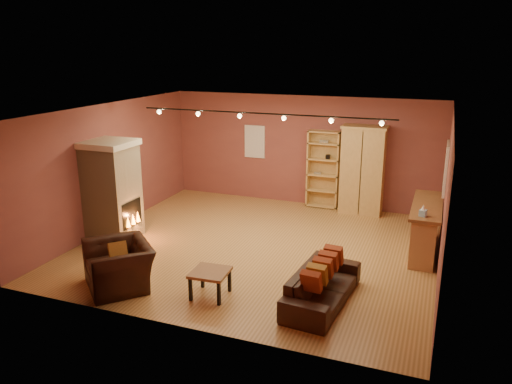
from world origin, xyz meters
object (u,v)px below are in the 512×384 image
at_px(fireplace, 112,190).
at_px(loveseat, 323,280).
at_px(bookcase, 324,168).
at_px(armoire, 363,170).
at_px(coffee_table, 210,275).
at_px(bar_counter, 425,228).
at_px(armchair, 119,258).

distance_m(fireplace, loveseat, 5.02).
height_order(bookcase, loveseat, bookcase).
xyz_separation_m(armoire, coffee_table, (-1.59, -5.22, -0.71)).
bearing_deg(bar_counter, loveseat, -117.25).
distance_m(bookcase, coffee_table, 5.45).
xyz_separation_m(bar_counter, coffee_table, (-3.19, -3.20, -0.13)).
distance_m(loveseat, coffee_table, 1.83).
distance_m(fireplace, bar_counter, 6.46).
relative_size(bookcase, armchair, 1.42).
relative_size(fireplace, coffee_table, 3.38).
bearing_deg(coffee_table, loveseat, 14.19).
bearing_deg(fireplace, coffee_table, -28.25).
bearing_deg(loveseat, armchair, 106.61).
distance_m(fireplace, bookcase, 5.22).
bearing_deg(bookcase, coffee_table, -96.25).
relative_size(bookcase, loveseat, 1.00).
height_order(fireplace, armchair, fireplace).
xyz_separation_m(bookcase, bar_counter, (2.60, -2.19, -0.49)).
bearing_deg(bar_counter, coffee_table, -134.94).
distance_m(fireplace, armoire, 5.86).
distance_m(fireplace, armchair, 2.43).
xyz_separation_m(bar_counter, armchair, (-4.79, -3.43, 0.01)).
xyz_separation_m(loveseat, coffee_table, (-1.77, -0.45, -0.01)).
relative_size(loveseat, armchair, 1.43).
xyz_separation_m(fireplace, armoire, (4.64, 3.57, 0.03)).
relative_size(bar_counter, armchair, 1.51).
distance_m(bookcase, loveseat, 5.11).
bearing_deg(armoire, fireplace, -142.41).
bearing_deg(coffee_table, armchair, -171.70).
distance_m(loveseat, armchair, 3.45).
distance_m(bookcase, bar_counter, 3.43).
height_order(fireplace, armoire, armoire).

